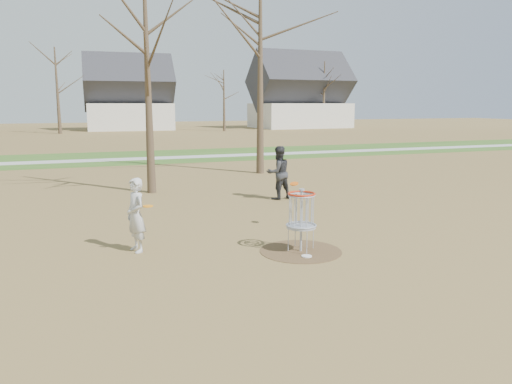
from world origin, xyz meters
TOP-DOWN VIEW (x-y plane):
  - ground at (0.00, 0.00)m, footprint 160.00×160.00m
  - green_band at (0.00, 21.00)m, footprint 160.00×8.00m
  - footpath at (0.00, 20.00)m, footprint 160.00×1.50m
  - dirt_circle at (0.00, 0.00)m, footprint 1.80×1.80m
  - player_standing at (-3.37, 1.22)m, footprint 0.55×0.68m
  - player_throwing at (1.85, 5.79)m, footprint 0.97×0.81m
  - disc_grounded at (-0.06, -0.42)m, footprint 0.22×0.22m
  - discs_in_play at (-1.11, 1.55)m, footprint 4.07×1.16m
  - disc_golf_basket at (0.00, 0.00)m, footprint 0.64×0.64m
  - bare_trees at (1.78, 35.79)m, footprint 52.62×44.98m
  - houses_row at (4.32, 52.56)m, footprint 56.51×10.01m

SIDE VIEW (x-z plane):
  - ground at x=0.00m, z-range 0.00..0.00m
  - green_band at x=0.00m, z-range 0.00..0.01m
  - dirt_circle at x=0.00m, z-range 0.00..0.01m
  - footpath at x=0.00m, z-range 0.01..0.02m
  - disc_grounded at x=-0.06m, z-range 0.01..0.03m
  - player_standing at x=-3.37m, z-range 0.00..1.62m
  - player_throwing at x=1.85m, z-range 0.00..1.80m
  - disc_golf_basket at x=0.00m, z-range 0.24..1.59m
  - discs_in_play at x=-1.11m, z-range 1.00..1.19m
  - houses_row at x=4.32m, z-range -0.11..7.15m
  - bare_trees at x=1.78m, z-range 0.85..9.85m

